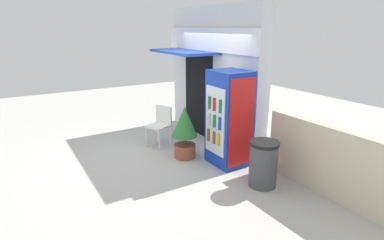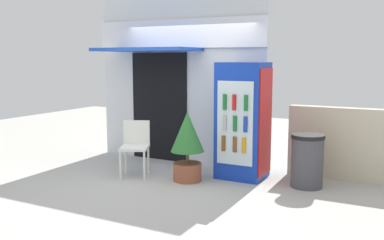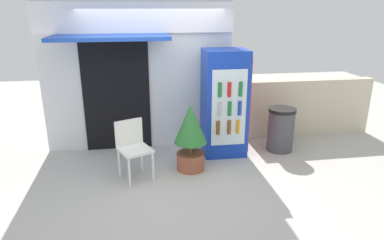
{
  "view_description": "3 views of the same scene",
  "coord_description": "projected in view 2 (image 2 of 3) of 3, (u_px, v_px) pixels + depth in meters",
  "views": [
    {
      "loc": [
        5.79,
        -2.77,
        2.64
      ],
      "look_at": [
        0.53,
        0.41,
        0.8
      ],
      "focal_mm": 29.27,
      "sensor_mm": 36.0,
      "label": 1
    },
    {
      "loc": [
        3.71,
        -5.68,
        1.92
      ],
      "look_at": [
        0.54,
        0.33,
        0.96
      ],
      "focal_mm": 41.02,
      "sensor_mm": 36.0,
      "label": 2
    },
    {
      "loc": [
        -0.24,
        -4.78,
        2.54
      ],
      "look_at": [
        0.55,
        0.42,
        0.79
      ],
      "focal_mm": 32.02,
      "sensor_mm": 36.0,
      "label": 3
    }
  ],
  "objects": [
    {
      "name": "storefront_building",
      "position": [
        181.0,
        77.0,
        8.16
      ],
      "size": [
        3.37,
        1.21,
        3.09
      ],
      "color": "silver",
      "rests_on": "ground"
    },
    {
      "name": "trash_bin",
      "position": [
        307.0,
        161.0,
        6.55
      ],
      "size": [
        0.5,
        0.5,
        0.8
      ],
      "color": "#47474C",
      "rests_on": "ground"
    },
    {
      "name": "plastic_chair",
      "position": [
        135.0,
        143.0,
        7.19
      ],
      "size": [
        0.59,
        0.59,
        0.9
      ],
      "color": "white",
      "rests_on": "ground"
    },
    {
      "name": "stone_boundary_wall",
      "position": [
        374.0,
        146.0,
        6.75
      ],
      "size": [
        2.62,
        0.21,
        1.15
      ],
      "primitive_type": "cube",
      "color": "beige",
      "rests_on": "ground"
    },
    {
      "name": "potted_plant_near_shop",
      "position": [
        187.0,
        142.0,
        6.86
      ],
      "size": [
        0.52,
        0.52,
        1.1
      ],
      "color": "#995138",
      "rests_on": "ground"
    },
    {
      "name": "ground",
      "position": [
        152.0,
        180.0,
        6.96
      ],
      "size": [
        16.0,
        16.0,
        0.0
      ],
      "primitive_type": "plane",
      "color": "beige"
    },
    {
      "name": "drink_cooler",
      "position": [
        243.0,
        121.0,
        7.01
      ],
      "size": [
        0.75,
        0.7,
        1.86
      ],
      "color": "#1438B2",
      "rests_on": "ground"
    }
  ]
}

